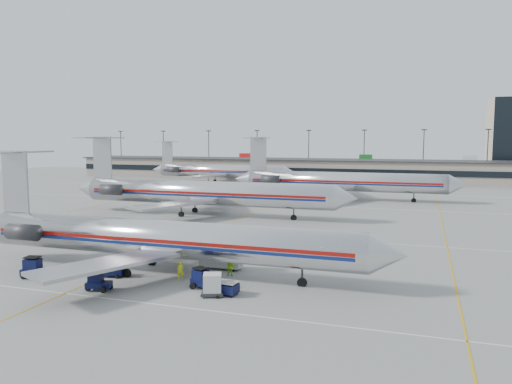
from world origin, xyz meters
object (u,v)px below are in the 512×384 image
at_px(belt_loader, 222,262).
at_px(jet_second_row, 200,192).
at_px(tug_center, 97,282).
at_px(jet_foreground, 157,238).
at_px(uld_container, 212,285).

bearing_deg(belt_loader, jet_second_row, 118.03).
bearing_deg(tug_center, belt_loader, 35.77).
relative_size(jet_foreground, jet_second_row, 0.88).
bearing_deg(jet_second_row, uld_container, -63.73).
relative_size(jet_foreground, tug_center, 19.36).
bearing_deg(uld_container, jet_foreground, 127.11).
height_order(jet_foreground, tug_center, jet_foreground).
relative_size(uld_container, belt_loader, 0.44).
bearing_deg(belt_loader, uld_container, -73.14).
height_order(jet_second_row, belt_loader, jet_second_row).
relative_size(jet_foreground, uld_container, 20.72).
bearing_deg(uld_container, belt_loader, 86.20).
distance_m(jet_foreground, jet_second_row, 34.98).
distance_m(jet_foreground, belt_loader, 6.63).
xyz_separation_m(tug_center, uld_container, (9.52, 1.71, 0.15)).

